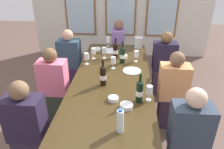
% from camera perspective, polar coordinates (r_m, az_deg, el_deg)
% --- Properties ---
extents(ground_plane, '(12.00, 12.00, 0.00)m').
position_cam_1_polar(ground_plane, '(3.27, 0.02, -12.29)').
color(ground_plane, brown).
extents(dining_table, '(1.00, 2.62, 0.74)m').
position_cam_1_polar(dining_table, '(2.89, 0.03, -1.84)').
color(dining_table, '#3C2C13').
rests_on(dining_table, ground).
extents(white_plate_0, '(0.28, 0.28, 0.01)m').
position_cam_1_polar(white_plate_0, '(3.74, -0.51, 6.20)').
color(white_plate_0, white).
rests_on(white_plate_0, dining_table).
extents(white_plate_1, '(0.25, 0.25, 0.01)m').
position_cam_1_polar(white_plate_1, '(3.04, 5.24, 0.99)').
color(white_plate_1, white).
rests_on(white_plate_1, dining_table).
extents(metal_pitcher, '(0.16, 0.16, 0.19)m').
position_cam_1_polar(metal_pitcher, '(3.90, 6.91, 8.35)').
color(metal_pitcher, silver).
rests_on(metal_pitcher, dining_table).
extents(wine_bottle_0, '(0.08, 0.08, 0.33)m').
position_cam_1_polar(wine_bottle_0, '(2.33, 7.23, -4.31)').
color(wine_bottle_0, black).
rests_on(wine_bottle_0, dining_table).
extents(wine_bottle_1, '(0.08, 0.08, 0.32)m').
position_cam_1_polar(wine_bottle_1, '(3.43, 0.91, 6.35)').
color(wine_bottle_1, black).
rests_on(wine_bottle_1, dining_table).
extents(wine_bottle_2, '(0.08, 0.08, 0.33)m').
position_cam_1_polar(wine_bottle_2, '(2.63, -2.34, -0.23)').
color(wine_bottle_2, black).
rests_on(wine_bottle_2, dining_table).
extents(wine_bottle_3, '(0.08, 0.08, 0.33)m').
position_cam_1_polar(wine_bottle_3, '(3.24, 2.75, 5.18)').
color(wine_bottle_3, black).
rests_on(wine_bottle_3, dining_table).
extents(tasting_bowl_0, '(0.11, 0.11, 0.04)m').
position_cam_1_polar(tasting_bowl_0, '(2.38, 0.34, -6.36)').
color(tasting_bowl_0, white).
rests_on(tasting_bowl_0, dining_table).
extents(tasting_bowl_1, '(0.14, 0.14, 0.04)m').
position_cam_1_polar(tasting_bowl_1, '(3.77, -3.99, 6.59)').
color(tasting_bowl_1, white).
rests_on(tasting_bowl_1, dining_table).
extents(tasting_bowl_2, '(0.12, 0.12, 0.04)m').
position_cam_1_polar(tasting_bowl_2, '(3.46, 3.06, 4.75)').
color(tasting_bowl_2, white).
rests_on(tasting_bowl_2, dining_table).
extents(tasting_bowl_3, '(0.14, 0.14, 0.04)m').
position_cam_1_polar(tasting_bowl_3, '(2.28, 3.79, -8.22)').
color(tasting_bowl_3, white).
rests_on(tasting_bowl_3, dining_table).
extents(water_bottle, '(0.06, 0.06, 0.24)m').
position_cam_1_polar(water_bottle, '(1.93, 2.16, -12.07)').
color(water_bottle, white).
rests_on(water_bottle, dining_table).
extents(wine_glass_0, '(0.07, 0.07, 0.17)m').
position_cam_1_polar(wine_glass_0, '(3.94, -1.09, 9.10)').
color(wine_glass_0, white).
rests_on(wine_glass_0, dining_table).
extents(wine_glass_1, '(0.07, 0.07, 0.17)m').
position_cam_1_polar(wine_glass_1, '(3.40, -4.91, 6.08)').
color(wine_glass_1, white).
rests_on(wine_glass_1, dining_table).
extents(wine_glass_2, '(0.07, 0.07, 0.17)m').
position_cam_1_polar(wine_glass_2, '(3.42, -2.04, 6.25)').
color(wine_glass_2, white).
rests_on(wine_glass_2, dining_table).
extents(wine_glass_3, '(0.07, 0.07, 0.17)m').
position_cam_1_polar(wine_glass_3, '(3.31, 6.40, 5.37)').
color(wine_glass_3, white).
rests_on(wine_glass_3, dining_table).
extents(wine_glass_4, '(0.07, 0.07, 0.17)m').
position_cam_1_polar(wine_glass_4, '(3.21, -6.69, 4.69)').
color(wine_glass_4, white).
rests_on(wine_glass_4, dining_table).
extents(wine_glass_5, '(0.07, 0.07, 0.17)m').
position_cam_1_polar(wine_glass_5, '(3.06, 0.33, 3.61)').
color(wine_glass_5, white).
rests_on(wine_glass_5, dining_table).
extents(wine_glass_6, '(0.07, 0.07, 0.17)m').
position_cam_1_polar(wine_glass_6, '(2.37, 9.76, -4.08)').
color(wine_glass_6, white).
rests_on(wine_glass_6, dining_table).
extents(seated_person_0, '(0.38, 0.24, 1.11)m').
position_cam_1_polar(seated_person_0, '(3.90, -10.92, 3.17)').
color(seated_person_0, '#392143').
rests_on(seated_person_0, ground).
extents(seated_person_1, '(0.38, 0.24, 1.11)m').
position_cam_1_polar(seated_person_1, '(3.83, 13.32, 2.42)').
color(seated_person_1, '#39293F').
rests_on(seated_person_1, ground).
extents(seated_person_2, '(0.38, 0.24, 1.11)m').
position_cam_1_polar(seated_person_2, '(3.15, -14.85, -3.37)').
color(seated_person_2, '#32362C').
rests_on(seated_person_2, ground).
extents(seated_person_3, '(0.38, 0.24, 1.11)m').
position_cam_1_polar(seated_person_3, '(3.05, 15.53, -4.59)').
color(seated_person_3, '#332333').
rests_on(seated_person_3, ground).
extents(seated_person_4, '(0.38, 0.24, 1.11)m').
position_cam_1_polar(seated_person_4, '(2.49, -21.15, -13.58)').
color(seated_person_4, '#302536').
rests_on(seated_person_4, ground).
extents(seated_person_5, '(0.38, 0.24, 1.11)m').
position_cam_1_polar(seated_person_5, '(2.36, 19.20, -15.85)').
color(seated_person_5, '#27362B').
rests_on(seated_person_5, ground).
extents(seated_person_6, '(0.24, 0.38, 1.11)m').
position_cam_1_polar(seated_person_6, '(4.46, 1.65, 6.74)').
color(seated_person_6, '#32242B').
rests_on(seated_person_6, ground).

